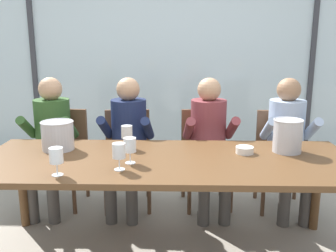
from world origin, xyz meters
The scene contains 21 objects.
ground centered at (0.00, 1.00, 0.00)m, with size 14.00×14.00×0.00m, color #9E9384.
window_glass_panel centered at (0.00, 2.31, 1.30)m, with size 7.81×0.03×2.60m, color silver.
window_mullion_left centered at (-1.76, 2.29, 1.30)m, with size 0.06×0.06×2.60m, color #38383D.
window_mullion_right centered at (1.76, 2.29, 1.30)m, with size 0.06×0.06×2.60m, color #38383D.
hillside_vineyard centered at (0.00, 6.59, 1.07)m, with size 13.81×2.40×2.14m, color #477A38.
dining_table centered at (0.00, 0.00, 0.66)m, with size 2.61×0.96×0.72m.
chair_near_curtain centered at (-1.01, 0.90, 0.52)m, with size 0.47×0.47×0.88m.
chair_left_of_center centered at (-0.39, 0.87, 0.52)m, with size 0.48×0.48×0.88m.
chair_center centered at (0.34, 0.92, 0.52)m, with size 0.49×0.49×0.88m.
chair_right_of_center centered at (1.03, 0.88, 0.52)m, with size 0.46×0.46×0.88m.
person_olive_shirt centered at (-1.07, 0.75, 0.69)m, with size 0.46×0.61×1.20m.
person_navy_polo centered at (-0.37, 0.75, 0.69)m, with size 0.48×0.63×1.20m.
person_maroon_top centered at (0.36, 0.75, 0.69)m, with size 0.48×0.63×1.20m.
person_pale_blue_shirt centered at (1.06, 0.75, 0.69)m, with size 0.46×0.61×1.20m.
ice_bucket_primary centered at (-0.82, 0.20, 0.83)m, with size 0.24×0.24×0.22m.
ice_bucket_secondary centered at (0.88, 0.18, 0.85)m, with size 0.21×0.21×0.24m.
tasting_bowl centered at (0.56, 0.13, 0.75)m, with size 0.13×0.13×0.05m, color silver.
wine_glass_by_left_taster centered at (-0.66, -0.34, 0.84)m, with size 0.08×0.08×0.17m.
wine_glass_near_bucket centered at (-0.31, 0.25, 0.84)m, with size 0.08×0.08×0.17m.
wine_glass_center_pour centered at (-0.29, -0.23, 0.84)m, with size 0.08×0.08×0.17m.
wine_glass_by_right_taster centered at (-0.24, -0.10, 0.84)m, with size 0.08×0.08×0.17m.
Camera 1 is at (0.07, -2.45, 1.53)m, focal length 39.64 mm.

